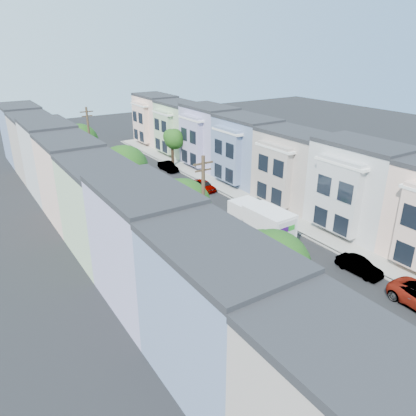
% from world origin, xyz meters
% --- Properties ---
extents(ground, '(160.00, 160.00, 0.00)m').
position_xyz_m(ground, '(0.00, 0.00, 0.00)').
color(ground, black).
rests_on(ground, ground).
extents(road_slab, '(12.00, 70.00, 0.02)m').
position_xyz_m(road_slab, '(0.00, 15.00, 0.01)').
color(road_slab, black).
rests_on(road_slab, ground).
extents(curb_left, '(0.30, 70.00, 0.15)m').
position_xyz_m(curb_left, '(-6.05, 15.00, 0.07)').
color(curb_left, gray).
rests_on(curb_left, ground).
extents(curb_right, '(0.30, 70.00, 0.15)m').
position_xyz_m(curb_right, '(6.05, 15.00, 0.07)').
color(curb_right, gray).
rests_on(curb_right, ground).
extents(sidewalk_left, '(2.60, 70.00, 0.15)m').
position_xyz_m(sidewalk_left, '(-7.35, 15.00, 0.07)').
color(sidewalk_left, gray).
rests_on(sidewalk_left, ground).
extents(sidewalk_right, '(2.60, 70.00, 0.15)m').
position_xyz_m(sidewalk_right, '(7.35, 15.00, 0.07)').
color(sidewalk_right, gray).
rests_on(sidewalk_right, ground).
extents(centerline, '(0.12, 70.00, 0.01)m').
position_xyz_m(centerline, '(0.00, 15.00, 0.00)').
color(centerline, gold).
rests_on(centerline, ground).
extents(townhouse_row_left, '(5.00, 70.00, 8.50)m').
position_xyz_m(townhouse_row_left, '(-11.15, 15.00, 0.00)').
color(townhouse_row_left, '#B0A096').
rests_on(townhouse_row_left, ground).
extents(townhouse_row_right, '(5.00, 70.00, 8.50)m').
position_xyz_m(townhouse_row_right, '(11.15, 15.00, 0.00)').
color(townhouse_row_right, '#B0A096').
rests_on(townhouse_row_right, ground).
extents(tree_b, '(4.70, 4.70, 7.30)m').
position_xyz_m(tree_b, '(-6.30, -5.49, 4.93)').
color(tree_b, black).
rests_on(tree_b, ground).
extents(tree_c, '(4.70, 4.70, 7.49)m').
position_xyz_m(tree_c, '(-6.30, 5.25, 5.12)').
color(tree_c, black).
rests_on(tree_c, ground).
extents(tree_d, '(4.70, 4.70, 7.74)m').
position_xyz_m(tree_d, '(-6.30, 17.07, 5.36)').
color(tree_d, black).
rests_on(tree_d, ground).
extents(tree_e, '(4.70, 4.70, 7.41)m').
position_xyz_m(tree_e, '(-6.30, 32.53, 5.04)').
color(tree_e, black).
rests_on(tree_e, ground).
extents(tree_far_r, '(3.01, 3.01, 5.56)m').
position_xyz_m(tree_far_r, '(6.89, 30.93, 4.00)').
color(tree_far_r, black).
rests_on(tree_far_r, ground).
extents(utility_pole_near, '(1.60, 0.26, 10.00)m').
position_xyz_m(utility_pole_near, '(-6.30, 2.00, 5.15)').
color(utility_pole_near, '#42301E').
rests_on(utility_pole_near, ground).
extents(utility_pole_far, '(1.60, 0.26, 10.00)m').
position_xyz_m(utility_pole_far, '(-6.30, 28.00, 5.15)').
color(utility_pole_far, '#42301E').
rests_on(utility_pole_far, ground).
extents(fedex_truck, '(2.65, 6.89, 3.31)m').
position_xyz_m(fedex_truck, '(2.16, 5.29, 1.85)').
color(fedex_truck, white).
rests_on(fedex_truck, ground).
extents(lead_sedan, '(2.11, 4.07, 1.26)m').
position_xyz_m(lead_sedan, '(1.60, 14.55, 0.63)').
color(lead_sedan, black).
rests_on(lead_sedan, ground).
extents(parked_left_b, '(1.77, 4.10, 1.22)m').
position_xyz_m(parked_left_b, '(-4.90, -9.32, 0.61)').
color(parked_left_b, black).
rests_on(parked_left_b, ground).
extents(parked_left_c, '(2.94, 5.63, 1.51)m').
position_xyz_m(parked_left_c, '(-4.90, 0.09, 0.76)').
color(parked_left_c, '#A7ABAF').
rests_on(parked_left_c, ground).
extents(parked_left_d, '(2.08, 4.69, 1.48)m').
position_xyz_m(parked_left_d, '(-4.90, 10.59, 0.74)').
color(parked_left_d, '#490C18').
rests_on(parked_left_d, ground).
extents(parked_right_b, '(1.52, 3.83, 1.25)m').
position_xyz_m(parked_right_b, '(4.90, -3.79, 0.63)').
color(parked_right_b, silver).
rests_on(parked_right_b, ground).
extents(parked_right_c, '(1.69, 4.06, 1.30)m').
position_xyz_m(parked_right_c, '(4.90, 19.53, 0.65)').
color(parked_right_c, black).
rests_on(parked_right_c, ground).
extents(parked_right_d, '(1.48, 3.94, 1.30)m').
position_xyz_m(parked_right_d, '(4.90, 29.25, 0.65)').
color(parked_right_d, '#0F143C').
rests_on(parked_right_d, ground).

